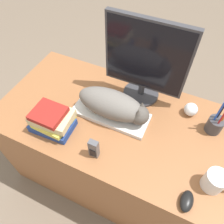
# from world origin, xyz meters

# --- Properties ---
(ground_plane) EXTENTS (12.00, 12.00, 0.00)m
(ground_plane) POSITION_xyz_m (0.00, 0.00, 0.00)
(ground_plane) COLOR #6B5B4C
(desk) EXTENTS (1.36, 0.71, 0.73)m
(desk) POSITION_xyz_m (0.00, 0.35, 0.37)
(desk) COLOR brown
(desk) RESTS_ON ground_plane
(keyboard) EXTENTS (0.43, 0.17, 0.02)m
(keyboard) POSITION_xyz_m (-0.03, 0.36, 0.74)
(keyboard) COLOR silver
(keyboard) RESTS_ON desk
(cat) EXTENTS (0.40, 0.16, 0.15)m
(cat) POSITION_xyz_m (-0.01, 0.36, 0.83)
(cat) COLOR #66605B
(cat) RESTS_ON keyboard
(monitor) EXTENTS (0.45, 0.21, 0.49)m
(monitor) POSITION_xyz_m (0.06, 0.58, 0.99)
(monitor) COLOR #333338
(monitor) RESTS_ON desk
(computer_mouse) EXTENTS (0.06, 0.10, 0.04)m
(computer_mouse) POSITION_xyz_m (0.46, 0.07, 0.75)
(computer_mouse) COLOR black
(computer_mouse) RESTS_ON desk
(coffee_mug) EXTENTS (0.13, 0.09, 0.10)m
(coffee_mug) POSITION_xyz_m (0.55, 0.19, 0.78)
(coffee_mug) COLOR silver
(coffee_mug) RESTS_ON desk
(pen_cup) EXTENTS (0.08, 0.08, 0.22)m
(pen_cup) POSITION_xyz_m (0.50, 0.50, 0.78)
(pen_cup) COLOR #38383D
(pen_cup) RESTS_ON desk
(baseball) EXTENTS (0.07, 0.07, 0.07)m
(baseball) POSITION_xyz_m (0.37, 0.56, 0.77)
(baseball) COLOR silver
(baseball) RESTS_ON desk
(phone) EXTENTS (0.05, 0.03, 0.12)m
(phone) POSITION_xyz_m (-0.00, 0.10, 0.79)
(phone) COLOR #4C4C51
(phone) RESTS_ON desk
(book_stack) EXTENTS (0.23, 0.17, 0.14)m
(book_stack) POSITION_xyz_m (-0.27, 0.16, 0.80)
(book_stack) COLOR navy
(book_stack) RESTS_ON desk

